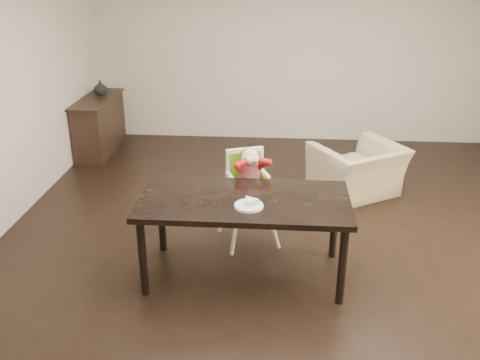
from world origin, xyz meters
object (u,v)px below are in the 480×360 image
(armchair, at_px, (358,162))
(high_chair, at_px, (248,176))
(sideboard, at_px, (99,125))
(dining_table, at_px, (244,207))

(armchair, bearing_deg, high_chair, 12.22)
(armchair, bearing_deg, sideboard, -51.73)
(dining_table, xyz_separation_m, sideboard, (-2.31, 3.11, -0.27))
(high_chair, xyz_separation_m, sideboard, (-2.31, 2.46, -0.30))
(dining_table, height_order, high_chair, high_chair)
(dining_table, distance_m, sideboard, 3.88)
(high_chair, distance_m, sideboard, 3.38)
(dining_table, relative_size, armchair, 1.89)
(high_chair, bearing_deg, sideboard, 113.04)
(high_chair, bearing_deg, armchair, 23.96)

